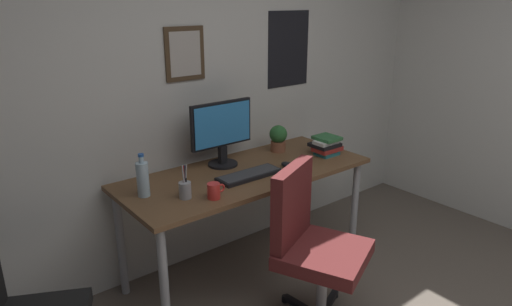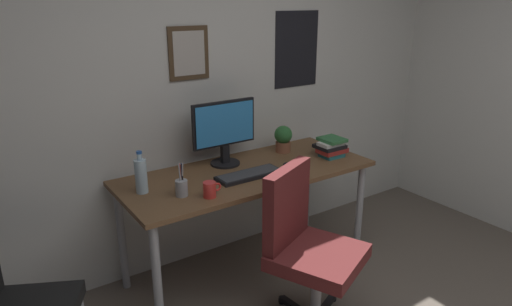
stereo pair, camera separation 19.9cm
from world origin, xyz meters
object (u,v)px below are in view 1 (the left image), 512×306
book_stack_left (326,146)px  potted_plant (278,137)px  keyboard (249,175)px  coffee_mug_near (214,191)px  water_bottle (143,179)px  pen_cup (185,189)px  office_chair (311,240)px  computer_mouse (288,165)px  monitor (222,131)px

book_stack_left → potted_plant: bearing=128.2°
keyboard → potted_plant: (0.48, 0.27, 0.09)m
coffee_mug_near → book_stack_left: 1.06m
keyboard → book_stack_left: bearing=-0.3°
coffee_mug_near → book_stack_left: size_ratio=0.55×
water_bottle → coffee_mug_near: bearing=-43.2°
potted_plant → book_stack_left: size_ratio=0.96×
potted_plant → pen_cup: 1.00m
office_chair → keyboard: bearing=91.7°
computer_mouse → coffee_mug_near: 0.66m
water_bottle → coffee_mug_near: 0.41m
keyboard → water_bottle: size_ratio=1.70×
office_chair → book_stack_left: bearing=38.4°
office_chair → book_stack_left: office_chair is taller
water_bottle → pen_cup: water_bottle is taller
monitor → office_chair: bearing=-88.2°
computer_mouse → pen_cup: size_ratio=0.55×
monitor → water_bottle: size_ratio=1.82×
monitor → potted_plant: (0.49, -0.01, -0.13)m
keyboard → office_chair: bearing=-88.3°
coffee_mug_near → potted_plant: (0.83, 0.41, 0.06)m
potted_plant → pen_cup: (-0.96, -0.30, -0.05)m
office_chair → water_bottle: water_bottle is taller
water_bottle → computer_mouse: bearing=-10.2°
office_chair → coffee_mug_near: office_chair is taller
pen_cup → book_stack_left: pen_cup is taller
water_bottle → book_stack_left: bearing=-6.2°
keyboard → pen_cup: bearing=-176.3°
keyboard → potted_plant: size_ratio=2.21×
monitor → water_bottle: monitor is taller
computer_mouse → coffee_mug_near: coffee_mug_near is taller
coffee_mug_near → computer_mouse: bearing=9.2°
coffee_mug_near → pen_cup: (-0.13, 0.10, 0.01)m
office_chair → computer_mouse: size_ratio=8.64×
monitor → potted_plant: 0.51m
keyboard → pen_cup: (-0.48, -0.03, 0.04)m
monitor → pen_cup: bearing=-146.3°
coffee_mug_near → potted_plant: potted_plant is taller
office_chair → computer_mouse: office_chair is taller
office_chair → monitor: 0.94m
keyboard → book_stack_left: size_ratio=2.13×
monitor → book_stack_left: bearing=-22.1°
office_chair → keyboard: office_chair is taller
monitor → pen_cup: size_ratio=2.30×
computer_mouse → potted_plant: 0.36m
office_chair → monitor: monitor is taller
water_bottle → pen_cup: 0.25m
keyboard → water_bottle: 0.67m
coffee_mug_near → office_chair: bearing=-47.7°
office_chair → keyboard: (-0.02, 0.54, 0.23)m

